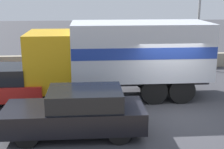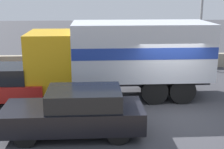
# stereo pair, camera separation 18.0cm
# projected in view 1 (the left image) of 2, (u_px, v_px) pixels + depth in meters

# --- Properties ---
(ground_plane) EXTENTS (80.00, 80.00, 0.00)m
(ground_plane) POSITION_uv_depth(u_px,v_px,m) (177.00, 117.00, 11.42)
(ground_plane) COLOR #38383D
(stone_wall_backdrop) EXTENTS (60.00, 0.35, 0.82)m
(stone_wall_backdrop) POSITION_uv_depth(u_px,v_px,m) (142.00, 61.00, 18.75)
(stone_wall_backdrop) COLOR gray
(stone_wall_backdrop) RESTS_ON ground_plane
(street_lamp) EXTENTS (0.56, 0.28, 6.82)m
(street_lamp) POSITION_uv_depth(u_px,v_px,m) (200.00, 0.00, 17.67)
(street_lamp) COLOR gray
(street_lamp) RESTS_ON ground_plane
(box_truck) EXTENTS (7.57, 2.58, 3.21)m
(box_truck) POSITION_uv_depth(u_px,v_px,m) (122.00, 54.00, 13.23)
(box_truck) COLOR gold
(box_truck) RESTS_ON ground_plane
(car_hatchback) EXTENTS (4.40, 1.77, 1.50)m
(car_hatchback) POSITION_uv_depth(u_px,v_px,m) (77.00, 112.00, 9.82)
(car_hatchback) COLOR black
(car_hatchback) RESTS_ON ground_plane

